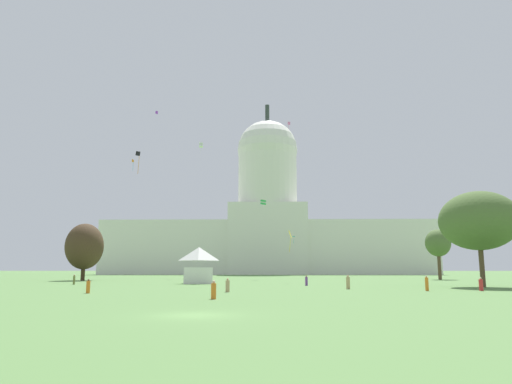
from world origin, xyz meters
TOP-DOWN VIEW (x-y plane):
  - ground_plane at (0.00, 0.00)m, footprint 800.00×800.00m
  - capitol_building at (4.13, 164.79)m, footprint 133.41×25.39m
  - event_tent at (-7.67, 52.66)m, footprint 5.46×5.26m
  - tree_west_far at (-34.92, 71.29)m, footprint 9.14×9.95m
  - tree_east_near at (43.46, 81.68)m, footprint 8.62×8.83m
  - tree_east_far at (33.63, 38.72)m, footprint 14.42×14.66m
  - person_orange_mid_left at (22.48, 28.39)m, footprint 0.55×0.55m
  - person_red_front_left at (28.78, 28.63)m, footprint 0.54×0.54m
  - person_orange_edge_west at (-14.71, 22.20)m, footprint 0.48×0.48m
  - person_tan_front_center at (14.15, 32.75)m, footprint 0.62×0.62m
  - person_orange_back_right at (-0.55, 13.45)m, footprint 0.59×0.59m
  - person_tan_lawn_far_left at (-0.36, 25.05)m, footprint 0.62×0.62m
  - person_purple_mid_center at (9.87, 44.20)m, footprint 0.41×0.41m
  - person_olive_mid_right at (-26.73, 47.33)m, footprint 0.46×0.46m
  - kite_white_high at (-14.65, 99.49)m, footprint 1.02×1.10m
  - kite_pink_high at (10.46, 104.05)m, footprint 0.81×0.57m
  - kite_yellow_low at (8.05, 55.05)m, footprint 0.69×0.98m
  - kite_green_mid at (3.06, 82.11)m, footprint 1.39×1.37m
  - kite_orange_mid at (-31.96, 93.32)m, footprint 0.50×0.64m
  - kite_turquoise_low at (13.55, 138.99)m, footprint 1.37×1.26m
  - kite_black_mid at (-18.66, 52.00)m, footprint 0.77×0.51m
  - kite_violet_high at (-36.94, 136.74)m, footprint 0.83×0.85m

SIDE VIEW (x-z plane):
  - ground_plane at x=0.00m, z-range 0.00..0.00m
  - person_orange_edge_west at x=-14.71m, z-range -0.07..1.41m
  - person_tan_lawn_far_left at x=-0.36m, z-range -0.08..1.42m
  - person_purple_mid_center at x=9.87m, z-range -0.07..1.44m
  - person_red_front_left at x=28.78m, z-range -0.08..1.46m
  - person_orange_back_right at x=-0.55m, z-range -0.08..1.49m
  - person_olive_mid_right at x=-26.73m, z-range -0.05..1.51m
  - person_tan_front_center at x=14.15m, z-range -0.09..1.66m
  - person_orange_mid_left at x=22.48m, z-range -0.07..1.66m
  - event_tent at x=-7.67m, z-range 0.04..6.17m
  - tree_west_far at x=-34.92m, z-range 1.13..13.12m
  - kite_yellow_low at x=8.05m, z-range 6.33..10.10m
  - tree_east_near at x=43.46m, z-range 2.52..13.96m
  - tree_east_far at x=33.63m, z-range 2.50..15.80m
  - kite_turquoise_low at x=13.55m, z-range 12.11..14.19m
  - kite_green_mid at x=3.06m, z-range 17.40..18.67m
  - capitol_building at x=4.13m, z-range -15.45..56.81m
  - kite_black_mid at x=-18.66m, z-range 19.83..23.98m
  - kite_orange_mid at x=-31.96m, z-range 28.87..32.07m
  - kite_white_high at x=-14.65m, z-range 35.50..38.38m
  - kite_pink_high at x=10.46m, z-range 43.25..45.59m
  - kite_violet_high at x=-36.94m, z-range 59.01..60.22m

